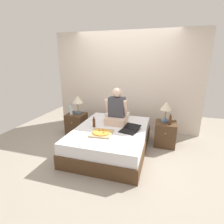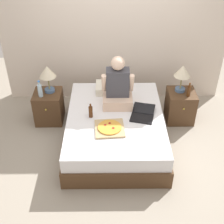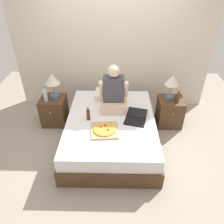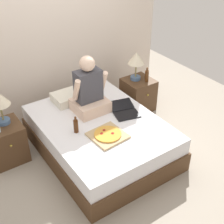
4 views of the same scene
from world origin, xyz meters
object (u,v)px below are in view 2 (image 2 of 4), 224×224
(nightstand_left, at_px, (49,107))
(nightstand_right, at_px, (180,106))
(lamp_on_right_nightstand, at_px, (182,73))
(laptop, at_px, (142,115))
(beer_bottle_on_bed, at_px, (91,112))
(bed, at_px, (115,129))
(person_seated, at_px, (118,88))
(beer_bottle, at_px, (189,91))
(lamp_on_left_nightstand, at_px, (47,73))
(water_bottle, at_px, (40,90))
(pizza_box, at_px, (110,128))

(nightstand_left, relative_size, nightstand_right, 1.00)
(nightstand_left, distance_m, nightstand_right, 2.15)
(nightstand_right, distance_m, lamp_on_right_nightstand, 0.59)
(laptop, xyz_separation_m, beer_bottle_on_bed, (-0.75, -0.01, 0.07))
(bed, xyz_separation_m, person_seated, (0.04, 0.30, 0.53))
(bed, height_order, nightstand_left, nightstand_left)
(beer_bottle, bearing_deg, nightstand_left, 177.43)
(nightstand_left, bearing_deg, lamp_on_left_nightstand, 51.38)
(person_seated, bearing_deg, laptop, -42.46)
(nightstand_left, bearing_deg, bed, -27.03)
(lamp_on_left_nightstand, relative_size, nightstand_right, 0.86)
(water_bottle, bearing_deg, laptop, -17.21)
(lamp_on_left_nightstand, height_order, laptop, lamp_on_left_nightstand)
(beer_bottle, height_order, laptop, beer_bottle)
(nightstand_left, height_order, water_bottle, water_bottle)
(nightstand_left, xyz_separation_m, lamp_on_right_nightstand, (2.12, 0.05, 0.59))
(bed, xyz_separation_m, water_bottle, (-1.16, 0.46, 0.40))
(water_bottle, bearing_deg, beer_bottle, -0.25)
(lamp_on_right_nightstand, xyz_separation_m, pizza_box, (-1.13, -0.91, -0.35))
(nightstand_left, xyz_separation_m, beer_bottle, (2.22, -0.10, 0.36))
(person_seated, relative_size, beer_bottle_on_bed, 3.55)
(lamp_on_left_nightstand, distance_m, person_seated, 1.12)
(nightstand_left, relative_size, beer_bottle, 2.28)
(bed, xyz_separation_m, laptop, (0.39, -0.02, 0.27))
(beer_bottle, distance_m, beer_bottle_on_bed, 1.58)
(nightstand_left, bearing_deg, water_bottle, -131.65)
(beer_bottle, xyz_separation_m, person_seated, (-1.11, -0.15, 0.15))
(person_seated, bearing_deg, bed, -97.05)
(beer_bottle, bearing_deg, person_seated, -172.52)
(water_bottle, distance_m, laptop, 1.63)
(lamp_on_right_nightstand, bearing_deg, beer_bottle_on_bed, -155.93)
(bed, distance_m, water_bottle, 1.31)
(beer_bottle, height_order, pizza_box, beer_bottle)
(water_bottle, relative_size, nightstand_right, 0.53)
(lamp_on_right_nightstand, relative_size, person_seated, 0.58)
(nightstand_right, xyz_separation_m, pizza_box, (-1.16, -0.86, 0.24))
(bed, relative_size, pizza_box, 4.44)
(bed, relative_size, laptop, 3.99)
(water_bottle, distance_m, beer_bottle, 2.30)
(bed, relative_size, lamp_on_left_nightstand, 4.24)
(person_seated, bearing_deg, water_bottle, 172.58)
(person_seated, bearing_deg, nightstand_left, 167.58)
(lamp_on_left_nightstand, xyz_separation_m, pizza_box, (0.95, -0.91, -0.35))
(lamp_on_right_nightstand, height_order, person_seated, person_seated)
(beer_bottle, height_order, beer_bottle_on_bed, beer_bottle)
(person_seated, distance_m, beer_bottle_on_bed, 0.55)
(lamp_on_right_nightstand, xyz_separation_m, beer_bottle_on_bed, (-1.40, -0.63, -0.28))
(nightstand_left, relative_size, lamp_on_left_nightstand, 1.16)
(nightstand_left, distance_m, water_bottle, 0.39)
(lamp_on_left_nightstand, bearing_deg, beer_bottle_on_bed, -42.54)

